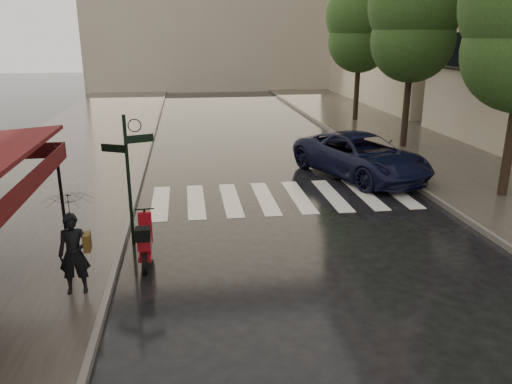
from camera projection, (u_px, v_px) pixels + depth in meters
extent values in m
plane|color=black|center=(185.00, 305.00, 9.23)|extent=(120.00, 120.00, 0.00)
cube|color=#38332D|center=(70.00, 158.00, 19.94)|extent=(6.00, 60.00, 0.12)
cube|color=#38332D|center=(419.00, 146.00, 21.90)|extent=(5.50, 60.00, 0.12)
cube|color=#595651|center=(148.00, 155.00, 20.34)|extent=(0.12, 60.00, 0.16)
cube|color=#595651|center=(358.00, 148.00, 21.52)|extent=(0.12, 60.00, 0.16)
cube|color=silver|center=(160.00, 203.00, 14.80)|extent=(0.50, 3.20, 0.01)
cube|color=silver|center=(196.00, 201.00, 14.94)|extent=(0.50, 3.20, 0.01)
cube|color=silver|center=(231.00, 200.00, 15.08)|extent=(0.50, 3.20, 0.01)
cube|color=silver|center=(265.00, 198.00, 15.22)|extent=(0.50, 3.20, 0.01)
cube|color=silver|center=(299.00, 197.00, 15.36)|extent=(0.50, 3.20, 0.01)
cube|color=silver|center=(332.00, 195.00, 15.50)|extent=(0.50, 3.20, 0.01)
cube|color=silver|center=(364.00, 194.00, 15.64)|extent=(0.50, 3.20, 0.01)
cube|color=silver|center=(396.00, 192.00, 15.78)|extent=(0.50, 3.20, 0.01)
cube|color=#4F0B17|center=(15.00, 199.00, 7.71)|extent=(0.04, 7.00, 0.35)
cylinder|color=black|center=(62.00, 199.00, 11.08)|extent=(0.07, 0.07, 2.35)
cylinder|color=black|center=(129.00, 182.00, 11.43)|extent=(0.08, 0.08, 3.10)
cube|color=black|center=(139.00, 139.00, 11.17)|extent=(0.62, 0.26, 0.18)
cube|color=black|center=(113.00, 148.00, 11.15)|extent=(0.56, 0.29, 0.18)
cylinder|color=black|center=(407.00, 94.00, 21.10)|extent=(0.28, 0.28, 4.48)
sphere|color=#1D3613|center=(412.00, 41.00, 20.45)|extent=(3.40, 3.40, 3.40)
sphere|color=#1D3613|center=(416.00, 5.00, 20.03)|extent=(3.80, 3.80, 3.80)
cylinder|color=black|center=(357.00, 80.00, 27.75)|extent=(0.28, 0.28, 4.37)
sphere|color=#1D3613|center=(360.00, 41.00, 27.11)|extent=(3.40, 3.40, 3.40)
sphere|color=#1D3613|center=(361.00, 15.00, 26.71)|extent=(3.80, 3.80, 3.80)
imported|color=black|center=(74.00, 254.00, 9.24)|extent=(0.59, 0.41, 1.57)
imported|color=black|center=(67.00, 193.00, 8.88)|extent=(0.98, 0.99, 0.85)
cube|color=#463112|center=(87.00, 242.00, 9.22)|extent=(0.14, 0.30, 0.33)
cylinder|color=black|center=(145.00, 264.00, 10.37)|extent=(0.11, 0.45, 0.45)
cylinder|color=black|center=(147.00, 242.00, 11.47)|extent=(0.11, 0.45, 0.45)
cube|color=maroon|center=(146.00, 249.00, 10.92)|extent=(0.30, 1.22, 0.09)
cube|color=maroon|center=(144.00, 241.00, 10.62)|extent=(0.29, 0.52, 0.26)
cube|color=maroon|center=(145.00, 227.00, 11.21)|extent=(0.30, 0.12, 0.70)
cylinder|color=black|center=(144.00, 209.00, 11.17)|extent=(0.43, 0.05, 0.03)
cube|color=black|center=(143.00, 234.00, 10.20)|extent=(0.31, 0.29, 0.26)
imported|color=black|center=(361.00, 156.00, 17.34)|extent=(4.29, 5.90, 1.49)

